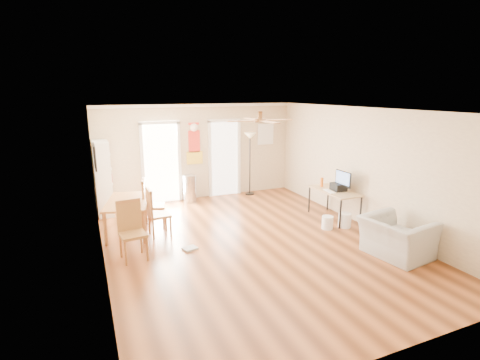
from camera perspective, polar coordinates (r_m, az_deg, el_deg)
name	(u,v)px	position (r m, az deg, el deg)	size (l,w,h in m)	color
floor	(252,243)	(7.38, 1.86, -9.73)	(7.00, 7.00, 0.00)	brown
ceiling	(253,110)	(6.78, 2.03, 10.87)	(5.50, 7.00, 0.00)	silver
wall_back	(199,152)	(10.18, -6.46, 4.38)	(5.50, 0.04, 2.60)	beige
wall_front	(394,251)	(4.23, 22.83, -10.17)	(5.50, 0.04, 2.60)	beige
wall_left	(99,195)	(6.34, -21.19, -2.18)	(0.04, 7.00, 2.60)	beige
wall_right	(366,168)	(8.48, 19.03, 1.84)	(0.04, 7.00, 2.60)	beige
crown_molding	(253,112)	(6.78, 2.03, 10.53)	(5.50, 7.00, 0.08)	white
kitchen_doorway	(161,164)	(9.97, -12.19, 2.49)	(0.90, 0.10, 2.10)	white
bathroom_doorway	(224,159)	(10.45, -2.46, 3.30)	(0.80, 0.10, 2.10)	white
wall_decal	(194,143)	(10.09, -7.15, 5.71)	(0.46, 0.03, 1.10)	red
ac_grille	(266,134)	(10.86, 4.01, 7.14)	(0.50, 0.04, 0.60)	white
framed_poster	(95,157)	(7.63, -21.73, 3.41)	(0.04, 0.66, 0.48)	black
ceiling_fan	(260,121)	(6.52, 3.16, 9.25)	(1.24, 1.24, 0.20)	#593819
bookshelf	(103,178)	(9.39, -20.59, 0.26)	(0.36, 0.81, 1.79)	white
dining_table	(129,216)	(8.11, -16.86, -5.46)	(0.85, 1.41, 0.71)	#A06233
dining_chair_right_a	(154,203)	(8.23, -13.24, -3.57)	(0.45, 0.45, 1.08)	#9A5B31
dining_chair_right_b	(159,212)	(7.73, -12.50, -4.95)	(0.42, 0.42, 1.01)	#92582F
dining_chair_near	(133,231)	(6.78, -16.39, -7.69)	(0.43, 0.43, 1.05)	olive
trash_can	(190,189)	(9.96, -7.84, -1.34)	(0.34, 0.34, 0.74)	#B1B1B4
torchiere_lamp	(250,164)	(10.49, 1.55, 2.50)	(0.34, 0.34, 1.79)	black
computer_desk	(334,204)	(8.89, 14.40, -3.69)	(0.64, 1.28, 0.69)	tan
imac	(343,181)	(8.67, 15.76, -0.22)	(0.07, 0.52, 0.48)	black
keyboard	(329,191)	(8.66, 13.72, -1.70)	(0.12, 0.37, 0.01)	white
printer	(338,187)	(8.78, 15.10, -1.04)	(0.28, 0.33, 0.17)	black
orange_bottle	(322,182)	(9.03, 12.63, -0.33)	(0.07, 0.07, 0.22)	orange
wastebasket_a	(327,222)	(8.26, 13.48, -6.46)	(0.25, 0.25, 0.28)	silver
wastebasket_b	(345,220)	(8.45, 16.02, -6.02)	(0.28, 0.28, 0.32)	white
floor_cloth	(190,248)	(7.14, -7.82, -10.53)	(0.26, 0.20, 0.04)	#A7A7A2
armchair	(396,238)	(7.26, 23.20, -8.25)	(1.10, 0.96, 0.71)	#A0A09B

